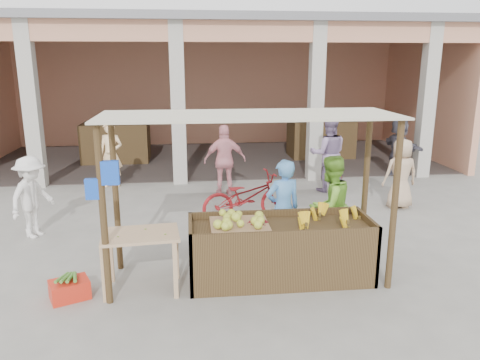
{
  "coord_description": "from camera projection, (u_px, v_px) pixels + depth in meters",
  "views": [
    {
      "loc": [
        -0.76,
        -6.14,
        3.09
      ],
      "look_at": [
        0.05,
        1.2,
        1.18
      ],
      "focal_mm": 35.0,
      "sensor_mm": 36.0,
      "label": 1
    }
  ],
  "objects": [
    {
      "name": "shopper_b",
      "position": [
        225.0,
        158.0,
        10.8
      ],
      "size": [
        1.06,
        0.6,
        1.77
      ],
      "primitive_type": "imported",
      "rotation": [
        0.0,
        0.0,
        3.19
      ],
      "color": "pink",
      "rests_on": "ground"
    },
    {
      "name": "shopper_c",
      "position": [
        401.0,
        170.0,
        9.86
      ],
      "size": [
        0.81,
        0.54,
        1.66
      ],
      "primitive_type": "imported",
      "rotation": [
        0.0,
        0.0,
        3.17
      ],
      "color": "tan",
      "rests_on": "ground"
    },
    {
      "name": "berry_heap",
      "position": [
        259.0,
        222.0,
        6.59
      ],
      "size": [
        0.4,
        0.33,
        0.13
      ],
      "primitive_type": "ellipsoid",
      "color": "maroon",
      "rests_on": "fruit_stall"
    },
    {
      "name": "shopper_f",
      "position": [
        328.0,
        150.0,
        11.11
      ],
      "size": [
        1.03,
        0.68,
        1.99
      ],
      "primitive_type": "imported",
      "rotation": [
        0.0,
        0.0,
        3.01
      ],
      "color": "gray",
      "rests_on": "ground"
    },
    {
      "name": "ground",
      "position": [
        245.0,
        280.0,
        6.77
      ],
      "size": [
        60.0,
        60.0,
        0.0
      ],
      "primitive_type": "plane",
      "color": "slate",
      "rests_on": "ground"
    },
    {
      "name": "papaya_pile",
      "position": [
        140.0,
        225.0,
        6.25
      ],
      "size": [
        0.78,
        0.45,
        0.22
      ],
      "primitive_type": null,
      "color": "#4D8C2E",
      "rests_on": "side_table"
    },
    {
      "name": "shopper_d",
      "position": [
        399.0,
        146.0,
        12.46
      ],
      "size": [
        0.92,
        1.66,
        1.7
      ],
      "primitive_type": "imported",
      "rotation": [
        0.0,
        0.0,
        1.75
      ],
      "color": "#484653",
      "rests_on": "ground"
    },
    {
      "name": "banana_heap",
      "position": [
        331.0,
        218.0,
        6.69
      ],
      "size": [
        1.04,
        0.57,
        0.19
      ],
      "primitive_type": null,
      "color": "yellow",
      "rests_on": "fruit_stall"
    },
    {
      "name": "produce_sacks",
      "position": [
        328.0,
        167.0,
        12.32
      ],
      "size": [
        1.1,
        0.82,
        0.67
      ],
      "color": "maroon",
      "rests_on": "ground"
    },
    {
      "name": "market_building",
      "position": [
        213.0,
        72.0,
        14.69
      ],
      "size": [
        14.4,
        6.4,
        4.2
      ],
      "color": "tan",
      "rests_on": "ground"
    },
    {
      "name": "stall_awning",
      "position": [
        244.0,
        144.0,
        6.33
      ],
      "size": [
        4.09,
        1.35,
        2.39
      ],
      "color": "#4E391F",
      "rests_on": "ground"
    },
    {
      "name": "melon_tray",
      "position": [
        239.0,
        221.0,
        6.55
      ],
      "size": [
        0.81,
        0.7,
        0.21
      ],
      "color": "#956F4D",
      "rests_on": "fruit_stall"
    },
    {
      "name": "plantain_bundle",
      "position": [
        68.0,
        278.0,
        6.17
      ],
      "size": [
        0.38,
        0.26,
        0.08
      ],
      "primitive_type": null,
      "color": "#4B802E",
      "rests_on": "red_crate"
    },
    {
      "name": "side_table",
      "position": [
        141.0,
        243.0,
        6.32
      ],
      "size": [
        1.08,
        0.77,
        0.83
      ],
      "rotation": [
        0.0,
        0.0,
        0.09
      ],
      "color": "tan",
      "rests_on": "ground"
    },
    {
      "name": "fruit_stall",
      "position": [
        280.0,
        252.0,
        6.72
      ],
      "size": [
        2.6,
        0.95,
        0.8
      ],
      "primitive_type": "cube",
      "color": "#4E391F",
      "rests_on": "ground"
    },
    {
      "name": "vendor_green",
      "position": [
        330.0,
        204.0,
        7.44
      ],
      "size": [
        0.96,
        0.83,
        1.73
      ],
      "primitive_type": "imported",
      "rotation": [
        0.0,
        0.0,
        3.65
      ],
      "color": "#76B834",
      "rests_on": "ground"
    },
    {
      "name": "red_crate",
      "position": [
        70.0,
        290.0,
        6.21
      ],
      "size": [
        0.59,
        0.52,
        0.25
      ],
      "primitive_type": "cube",
      "rotation": [
        0.0,
        0.0,
        0.42
      ],
      "color": "red",
      "rests_on": "ground"
    },
    {
      "name": "shopper_a",
      "position": [
        32.0,
        194.0,
        8.23
      ],
      "size": [
        0.91,
        1.14,
        1.59
      ],
      "primitive_type": "imported",
      "rotation": [
        0.0,
        0.0,
        1.11
      ],
      "color": "white",
      "rests_on": "ground"
    },
    {
      "name": "shopper_e",
      "position": [
        111.0,
        153.0,
        11.51
      ],
      "size": [
        0.73,
        0.62,
        1.7
      ],
      "primitive_type": "imported",
      "rotation": [
        0.0,
        0.0,
        -0.24
      ],
      "color": "#F0C48E",
      "rests_on": "ground"
    },
    {
      "name": "motorcycle",
      "position": [
        247.0,
        196.0,
        9.17
      ],
      "size": [
        1.07,
        2.01,
        1.0
      ],
      "primitive_type": "imported",
      "rotation": [
        0.0,
        0.0,
        1.8
      ],
      "color": "maroon",
      "rests_on": "ground"
    },
    {
      "name": "vendor_blue",
      "position": [
        283.0,
        206.0,
        7.36
      ],
      "size": [
        0.74,
        0.62,
        1.71
      ],
      "primitive_type": "imported",
      "rotation": [
        0.0,
        0.0,
        3.39
      ],
      "color": "#5396DF",
      "rests_on": "ground"
    }
  ]
}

